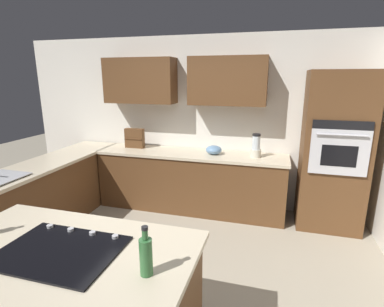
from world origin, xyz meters
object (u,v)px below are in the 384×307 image
object	(u,v)px
cooktop	(60,250)
blender	(256,147)
second_bottle	(146,255)
mixing_bowl	(214,150)
wall_oven	(334,152)
spice_rack	(135,138)

from	to	relation	value
cooktop	blender	world-z (taller)	blender
second_bottle	mixing_bowl	bearing A→B (deg)	-86.28
wall_oven	spice_rack	distance (m)	2.90
cooktop	spice_rack	world-z (taller)	spice_rack
wall_oven	blender	bearing A→B (deg)	-0.94
wall_oven	mixing_bowl	bearing A→B (deg)	-0.59
blender	mixing_bowl	size ratio (longest dim) A/B	1.43
mixing_bowl	second_bottle	distance (m)	2.78
mixing_bowl	second_bottle	size ratio (longest dim) A/B	0.77
cooktop	mixing_bowl	world-z (taller)	mixing_bowl
cooktop	mixing_bowl	bearing A→B (deg)	-99.44
cooktop	blender	size ratio (longest dim) A/B	2.29
spice_rack	second_bottle	size ratio (longest dim) A/B	1.02
wall_oven	cooktop	distance (m)	3.40
wall_oven	cooktop	bearing A→B (deg)	52.79
spice_rack	second_bottle	bearing A→B (deg)	117.50
wall_oven	second_bottle	xyz separation A→B (m)	(1.42, 2.76, -0.02)
spice_rack	cooktop	bearing A→B (deg)	106.92
wall_oven	second_bottle	size ratio (longest dim) A/B	6.93
blender	mixing_bowl	xyz separation A→B (m)	(0.60, 0.00, -0.08)
mixing_bowl	second_bottle	world-z (taller)	second_bottle
spice_rack	wall_oven	bearing A→B (deg)	178.34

